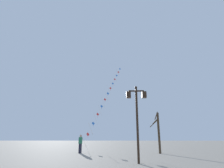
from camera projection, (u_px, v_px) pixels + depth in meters
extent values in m
plane|color=gray|center=(107.00, 151.00, 20.89)|extent=(160.00, 160.00, 0.00)
cylinder|color=black|center=(137.00, 124.00, 11.16)|extent=(0.14, 0.14, 4.43)
sphere|color=black|center=(136.00, 87.00, 11.80)|extent=(0.16, 0.16, 0.16)
cube|color=black|center=(136.00, 91.00, 11.73)|extent=(0.98, 0.08, 0.08)
cube|color=black|center=(129.00, 95.00, 11.67)|extent=(0.28, 0.28, 0.40)
cube|color=beige|center=(129.00, 95.00, 11.67)|extent=(0.19, 0.19, 0.30)
cube|color=black|center=(144.00, 95.00, 11.65)|extent=(0.28, 0.28, 0.40)
cube|color=beige|center=(144.00, 95.00, 11.65)|extent=(0.19, 0.19, 0.30)
cylinder|color=brown|center=(80.00, 152.00, 18.54)|extent=(0.06, 0.06, 0.18)
cylinder|color=silver|center=(84.00, 142.00, 19.73)|extent=(0.49, 1.98, 1.64)
cylinder|color=silver|center=(91.00, 129.00, 21.84)|extent=(0.41, 1.61, 1.34)
cylinder|color=silver|center=(96.00, 119.00, 23.73)|extent=(0.41, 1.61, 1.34)
cylinder|color=silver|center=(100.00, 110.00, 25.63)|extent=(0.41, 1.61, 1.34)
cylinder|color=silver|center=(103.00, 103.00, 27.52)|extent=(0.41, 1.61, 1.34)
cylinder|color=silver|center=(106.00, 96.00, 29.42)|extent=(0.41, 1.61, 1.34)
cylinder|color=silver|center=(109.00, 91.00, 31.31)|extent=(0.41, 1.61, 1.34)
cylinder|color=silver|center=(112.00, 86.00, 33.21)|extent=(0.41, 1.61, 1.34)
cylinder|color=silver|center=(114.00, 81.00, 35.10)|extent=(0.41, 1.61, 1.34)
cylinder|color=silver|center=(116.00, 77.00, 37.00)|extent=(0.41, 1.61, 1.34)
cylinder|color=silver|center=(118.00, 74.00, 38.89)|extent=(0.41, 1.61, 1.34)
cylinder|color=silver|center=(119.00, 70.00, 40.78)|extent=(0.41, 1.61, 1.34)
cube|color=red|center=(88.00, 134.00, 20.89)|extent=(0.39, 0.16, 0.42)
cylinder|color=red|center=(88.00, 137.00, 20.82)|extent=(0.02, 0.02, 0.21)
cube|color=blue|center=(93.00, 123.00, 22.79)|extent=(0.40, 0.16, 0.42)
cylinder|color=blue|center=(93.00, 126.00, 22.71)|extent=(0.03, 0.04, 0.22)
cube|color=red|center=(98.00, 114.00, 24.68)|extent=(0.40, 0.15, 0.42)
cylinder|color=red|center=(98.00, 117.00, 24.59)|extent=(0.03, 0.05, 0.33)
cube|color=blue|center=(102.00, 106.00, 26.58)|extent=(0.39, 0.18, 0.42)
cylinder|color=blue|center=(102.00, 108.00, 26.49)|extent=(0.03, 0.04, 0.25)
cube|color=red|center=(105.00, 99.00, 28.47)|extent=(0.40, 0.15, 0.42)
cylinder|color=red|center=(105.00, 101.00, 28.39)|extent=(0.03, 0.04, 0.24)
cube|color=blue|center=(108.00, 93.00, 30.37)|extent=(0.41, 0.08, 0.42)
cylinder|color=blue|center=(108.00, 95.00, 30.27)|extent=(0.02, 0.03, 0.32)
cube|color=red|center=(110.00, 88.00, 32.26)|extent=(0.42, 0.03, 0.42)
cylinder|color=red|center=(110.00, 90.00, 32.17)|extent=(0.02, 0.05, 0.27)
cube|color=blue|center=(113.00, 83.00, 34.15)|extent=(0.39, 0.18, 0.42)
cylinder|color=blue|center=(113.00, 85.00, 34.07)|extent=(0.03, 0.04, 0.27)
cube|color=red|center=(115.00, 79.00, 36.05)|extent=(0.40, 0.14, 0.42)
cylinder|color=red|center=(115.00, 81.00, 35.96)|extent=(0.02, 0.02, 0.33)
cube|color=blue|center=(117.00, 75.00, 37.94)|extent=(0.39, 0.18, 0.42)
cylinder|color=blue|center=(117.00, 77.00, 37.85)|extent=(0.02, 0.03, 0.30)
cube|color=red|center=(118.00, 72.00, 39.84)|extent=(0.42, 0.07, 0.42)
cylinder|color=red|center=(118.00, 73.00, 39.75)|extent=(0.02, 0.03, 0.26)
cube|color=blue|center=(120.00, 69.00, 41.73)|extent=(0.42, 0.06, 0.42)
cylinder|color=blue|center=(120.00, 70.00, 41.65)|extent=(0.02, 0.04, 0.24)
cube|color=#1E1E2D|center=(80.00, 148.00, 17.84)|extent=(0.26, 0.33, 0.90)
cube|color=#26724C|center=(80.00, 140.00, 18.05)|extent=(0.31, 0.42, 0.60)
sphere|color=tan|center=(81.00, 136.00, 18.17)|extent=(0.22, 0.22, 0.22)
cylinder|color=#26724C|center=(81.00, 139.00, 18.30)|extent=(0.17, 0.40, 0.50)
cylinder|color=#423323|center=(159.00, 133.00, 17.87)|extent=(0.22, 0.22, 3.81)
cylinder|color=#423323|center=(155.00, 121.00, 18.62)|extent=(0.44, 0.98, 0.53)
cylinder|color=#423323|center=(154.00, 123.00, 18.07)|extent=(0.88, 0.16, 0.78)
cylinder|color=#423323|center=(156.00, 116.00, 18.10)|extent=(0.49, 0.55, 0.83)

